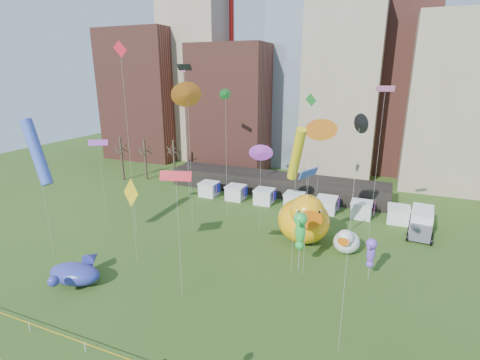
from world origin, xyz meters
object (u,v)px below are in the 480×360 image
at_px(seahorse_green, 300,228).
at_px(box_truck, 421,222).
at_px(big_duck, 304,219).
at_px(seahorse_purple, 371,251).
at_px(whale_inflatable, 76,272).
at_px(small_duck, 346,241).

relative_size(seahorse_green, box_truck, 0.92).
relative_size(big_duck, seahorse_purple, 2.10).
bearing_deg(whale_inflatable, seahorse_green, 20.35).
xyz_separation_m(small_duck, seahorse_purple, (2.89, -5.09, 1.81)).
distance_m(big_duck, box_truck, 16.29).
height_order(small_duck, box_truck, small_duck).
bearing_deg(small_duck, big_duck, 175.18).
xyz_separation_m(seahorse_green, seahorse_purple, (7.07, 1.07, -1.72)).
relative_size(small_duck, whale_inflatable, 0.61).
relative_size(big_duck, seahorse_green, 1.44).
bearing_deg(box_truck, big_duck, -142.94).
height_order(whale_inflatable, box_truck, box_truck).
bearing_deg(whale_inflatable, small_duck, 27.04).
relative_size(whale_inflatable, box_truck, 0.96).
relative_size(small_duck, seahorse_purple, 0.93).
bearing_deg(small_duck, seahorse_green, -119.41).
distance_m(big_duck, seahorse_green, 7.38).
xyz_separation_m(small_duck, whale_inflatable, (-24.41, -16.96, -0.37)).
bearing_deg(big_duck, small_duck, -29.86).
distance_m(seahorse_green, whale_inflatable, 23.26).
distance_m(whale_inflatable, box_truck, 42.19).
distance_m(small_duck, seahorse_green, 8.24).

